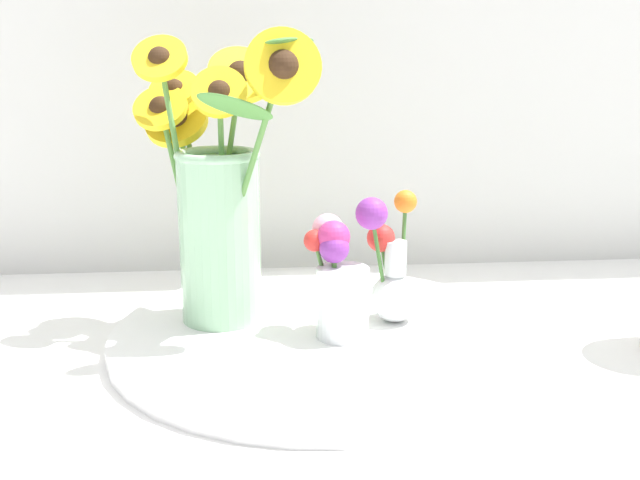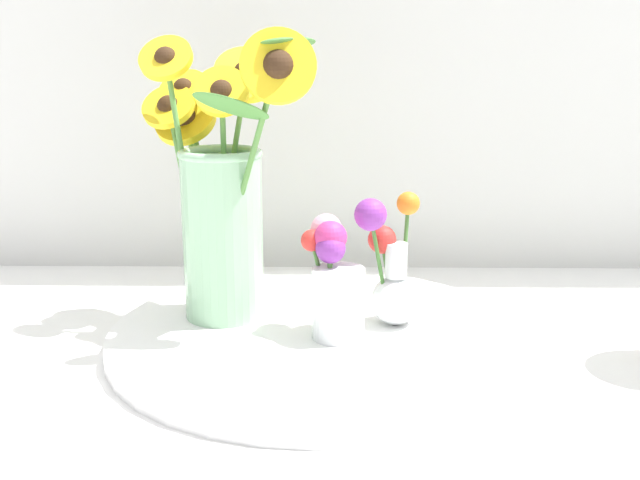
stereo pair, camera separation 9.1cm
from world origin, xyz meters
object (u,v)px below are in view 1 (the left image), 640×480
Objects in this scene: mason_jar_sunflowers at (220,198)px; vase_bulb_right at (390,269)px; vase_small_center at (338,280)px; serving_tray at (320,336)px.

mason_jar_sunflowers is 2.25× the size of vase_bulb_right.
mason_jar_sunflowers reaches higher than vase_small_center.
vase_bulb_right is at bearing -8.28° from mason_jar_sunflowers.
mason_jar_sunflowers reaches higher than serving_tray.
mason_jar_sunflowers is at bearing 171.72° from vase_bulb_right.
vase_bulb_right is (0.09, 0.02, 0.08)m from serving_tray.
mason_jar_sunflowers reaches higher than vase_bulb_right.
serving_tray is at bearing 135.83° from vase_small_center.
serving_tray is 3.12× the size of vase_bulb_right.
vase_bulb_right reaches higher than vase_small_center.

